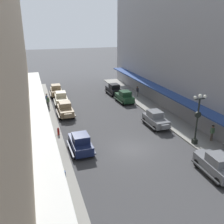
{
  "coord_description": "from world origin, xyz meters",
  "views": [
    {
      "loc": [
        -8.5,
        -19.9,
        11.67
      ],
      "look_at": [
        0.0,
        6.0,
        1.8
      ],
      "focal_mm": 39.95,
      "sensor_mm": 36.0,
      "label": 1
    }
  ],
  "objects_px": {
    "parked_car_3": "(61,98)",
    "parked_car_7": "(114,89)",
    "parked_car_0": "(65,109)",
    "pedestrian_4": "(43,104)",
    "pedestrian_1": "(47,99)",
    "parked_car_1": "(125,96)",
    "lamp_post_with_clock": "(198,117)",
    "parked_car_4": "(56,90)",
    "pedestrian_3": "(137,92)",
    "fire_hydrant": "(58,131)",
    "pedestrian_5": "(48,102)",
    "pedestrian_2": "(212,133)",
    "parked_car_6": "(156,119)",
    "parked_car_2": "(216,164)",
    "pedestrian_0": "(63,178)",
    "parked_car_5": "(80,142)"
  },
  "relations": [
    {
      "from": "parked_car_4",
      "to": "pedestrian_1",
      "type": "relative_size",
      "value": 2.57
    },
    {
      "from": "lamp_post_with_clock",
      "to": "parked_car_1",
      "type": "bearing_deg",
      "value": 96.16
    },
    {
      "from": "pedestrian_5",
      "to": "pedestrian_0",
      "type": "bearing_deg",
      "value": -91.44
    },
    {
      "from": "parked_car_5",
      "to": "parked_car_0",
      "type": "bearing_deg",
      "value": 89.92
    },
    {
      "from": "pedestrian_3",
      "to": "parked_car_4",
      "type": "bearing_deg",
      "value": 157.21
    },
    {
      "from": "parked_car_0",
      "to": "pedestrian_4",
      "type": "distance_m",
      "value": 3.87
    },
    {
      "from": "parked_car_1",
      "to": "parked_car_3",
      "type": "distance_m",
      "value": 9.57
    },
    {
      "from": "parked_car_3",
      "to": "parked_car_7",
      "type": "relative_size",
      "value": 1.0
    },
    {
      "from": "parked_car_0",
      "to": "fire_hydrant",
      "type": "xyz_separation_m",
      "value": [
        -1.63,
        -6.01,
        -0.38
      ]
    },
    {
      "from": "parked_car_0",
      "to": "parked_car_4",
      "type": "relative_size",
      "value": 0.99
    },
    {
      "from": "pedestrian_4",
      "to": "pedestrian_3",
      "type": "bearing_deg",
      "value": 7.73
    },
    {
      "from": "parked_car_1",
      "to": "pedestrian_1",
      "type": "relative_size",
      "value": 2.58
    },
    {
      "from": "pedestrian_1",
      "to": "parked_car_6",
      "type": "bearing_deg",
      "value": -45.53
    },
    {
      "from": "parked_car_5",
      "to": "parked_car_6",
      "type": "height_order",
      "value": "same"
    },
    {
      "from": "parked_car_2",
      "to": "parked_car_1",
      "type": "bearing_deg",
      "value": 90.35
    },
    {
      "from": "parked_car_0",
      "to": "lamp_post_with_clock",
      "type": "xyz_separation_m",
      "value": [
        11.12,
        -12.38,
        2.04
      ]
    },
    {
      "from": "parked_car_2",
      "to": "parked_car_4",
      "type": "bearing_deg",
      "value": 109.44
    },
    {
      "from": "pedestrian_1",
      "to": "pedestrian_2",
      "type": "xyz_separation_m",
      "value": [
        15.13,
        -17.33,
        0.0
      ]
    },
    {
      "from": "lamp_post_with_clock",
      "to": "fire_hydrant",
      "type": "relative_size",
      "value": 6.29
    },
    {
      "from": "pedestrian_0",
      "to": "pedestrian_4",
      "type": "xyz_separation_m",
      "value": [
        -0.33,
        18.26,
        0.02
      ]
    },
    {
      "from": "pedestrian_3",
      "to": "parked_car_3",
      "type": "bearing_deg",
      "value": 178.24
    },
    {
      "from": "parked_car_7",
      "to": "fire_hydrant",
      "type": "height_order",
      "value": "parked_car_7"
    },
    {
      "from": "parked_car_6",
      "to": "fire_hydrant",
      "type": "distance_m",
      "value": 11.28
    },
    {
      "from": "parked_car_1",
      "to": "pedestrian_4",
      "type": "relative_size",
      "value": 2.58
    },
    {
      "from": "lamp_post_with_clock",
      "to": "pedestrian_3",
      "type": "distance_m",
      "value": 17.37
    },
    {
      "from": "parked_car_0",
      "to": "pedestrian_0",
      "type": "relative_size",
      "value": 2.6
    },
    {
      "from": "parked_car_6",
      "to": "lamp_post_with_clock",
      "type": "bearing_deg",
      "value": -74.76
    },
    {
      "from": "parked_car_3",
      "to": "pedestrian_2",
      "type": "xyz_separation_m",
      "value": [
        13.02,
        -17.58,
        0.07
      ]
    },
    {
      "from": "parked_car_4",
      "to": "lamp_post_with_clock",
      "type": "bearing_deg",
      "value": -63.49
    },
    {
      "from": "parked_car_4",
      "to": "pedestrian_3",
      "type": "relative_size",
      "value": 2.57
    },
    {
      "from": "parked_car_5",
      "to": "pedestrian_3",
      "type": "height_order",
      "value": "parked_car_5"
    },
    {
      "from": "parked_car_4",
      "to": "parked_car_1",
      "type": "bearing_deg",
      "value": -36.43
    },
    {
      "from": "parked_car_4",
      "to": "pedestrian_5",
      "type": "bearing_deg",
      "value": -105.79
    },
    {
      "from": "parked_car_2",
      "to": "parked_car_3",
      "type": "relative_size",
      "value": 1.0
    },
    {
      "from": "pedestrian_0",
      "to": "pedestrian_3",
      "type": "xyz_separation_m",
      "value": [
        14.72,
        20.3,
        0.02
      ]
    },
    {
      "from": "pedestrian_5",
      "to": "parked_car_6",
      "type": "bearing_deg",
      "value": -42.64
    },
    {
      "from": "parked_car_6",
      "to": "pedestrian_5",
      "type": "height_order",
      "value": "parked_car_6"
    },
    {
      "from": "parked_car_5",
      "to": "parked_car_6",
      "type": "xyz_separation_m",
      "value": [
        9.62,
        3.28,
        0.0
      ]
    },
    {
      "from": "parked_car_1",
      "to": "pedestrian_3",
      "type": "xyz_separation_m",
      "value": [
        2.92,
        1.81,
        0.07
      ]
    },
    {
      "from": "parked_car_5",
      "to": "fire_hydrant",
      "type": "bearing_deg",
      "value": 111.54
    },
    {
      "from": "pedestrian_0",
      "to": "pedestrian_2",
      "type": "height_order",
      "value": "pedestrian_2"
    },
    {
      "from": "parked_car_3",
      "to": "parked_car_4",
      "type": "relative_size",
      "value": 1.0
    },
    {
      "from": "fire_hydrant",
      "to": "pedestrian_5",
      "type": "height_order",
      "value": "pedestrian_5"
    },
    {
      "from": "pedestrian_4",
      "to": "pedestrian_1",
      "type": "bearing_deg",
      "value": 72.1
    },
    {
      "from": "parked_car_0",
      "to": "parked_car_6",
      "type": "height_order",
      "value": "same"
    },
    {
      "from": "pedestrian_1",
      "to": "pedestrian_2",
      "type": "distance_m",
      "value": 23.01
    },
    {
      "from": "pedestrian_1",
      "to": "parked_car_1",
      "type": "bearing_deg",
      "value": -9.63
    },
    {
      "from": "parked_car_4",
      "to": "pedestrian_2",
      "type": "distance_m",
      "value": 26.04
    },
    {
      "from": "parked_car_4",
      "to": "pedestrian_1",
      "type": "xyz_separation_m",
      "value": [
        -1.9,
        -5.1,
        0.07
      ]
    },
    {
      "from": "parked_car_2",
      "to": "pedestrian_4",
      "type": "relative_size",
      "value": 2.58
    }
  ]
}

